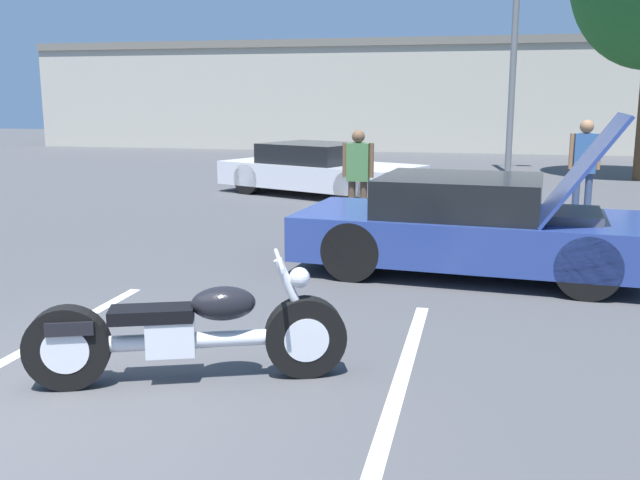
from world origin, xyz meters
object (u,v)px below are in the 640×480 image
object	(u,v)px
spectator_near_motorcycle	(358,171)
show_car_hood_open	(474,226)
light_pole	(518,42)
spectator_by_show_car	(584,162)
motorcycle	(188,333)
parked_car_left_row	(319,170)

from	to	relation	value
spectator_near_motorcycle	show_car_hood_open	bearing A→B (deg)	-54.89
light_pole	spectator_by_show_car	xyz separation A→B (m)	(0.90, -8.12, -2.58)
light_pole	motorcycle	bearing A→B (deg)	-100.13
parked_car_left_row	spectator_by_show_car	world-z (taller)	spectator_by_show_car
parked_car_left_row	spectator_by_show_car	size ratio (longest dim) A/B	2.74
motorcycle	spectator_near_motorcycle	size ratio (longest dim) A/B	1.43
motorcycle	spectator_by_show_car	size ratio (longest dim) A/B	1.31
motorcycle	parked_car_left_row	distance (m)	10.72
light_pole	parked_car_left_row	world-z (taller)	light_pole
light_pole	spectator_near_motorcycle	distance (m)	10.27
light_pole	spectator_near_motorcycle	xyz separation A→B (m)	(-2.78, -9.51, -2.68)
light_pole	spectator_by_show_car	bearing A→B (deg)	-83.64
light_pole	spectator_by_show_car	distance (m)	8.57
show_car_hood_open	spectator_by_show_car	xyz separation A→B (m)	(1.77, 4.12, 0.46)
light_pole	show_car_hood_open	distance (m)	12.64
motorcycle	parked_car_left_row	xyz separation A→B (m)	(-1.44, 10.62, 0.17)
light_pole	motorcycle	world-z (taller)	light_pole
spectator_near_motorcycle	motorcycle	bearing A→B (deg)	-91.04
spectator_near_motorcycle	spectator_by_show_car	size ratio (longest dim) A/B	0.92
show_car_hood_open	parked_car_left_row	bearing A→B (deg)	122.76
spectator_by_show_car	light_pole	bearing A→B (deg)	96.36
spectator_near_motorcycle	spectator_by_show_car	xyz separation A→B (m)	(3.69, 1.39, 0.10)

